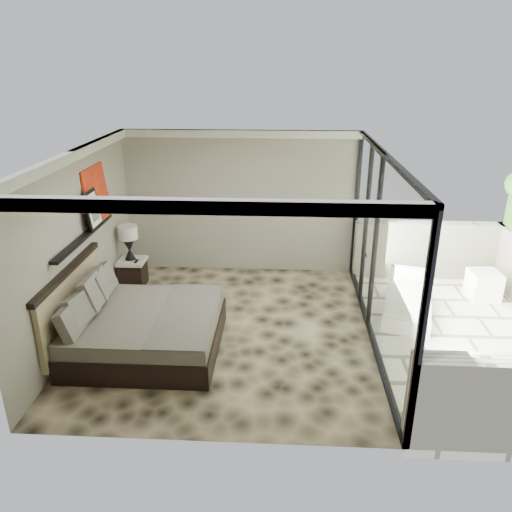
# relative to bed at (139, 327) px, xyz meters

# --- Properties ---
(floor) EXTENTS (5.00, 5.00, 0.00)m
(floor) POSITION_rel_bed_xyz_m (1.24, 0.60, -0.35)
(floor) COLOR black
(floor) RESTS_ON ground
(ceiling) EXTENTS (4.50, 5.00, 0.02)m
(ceiling) POSITION_rel_bed_xyz_m (1.24, 0.60, 2.44)
(ceiling) COLOR silver
(ceiling) RESTS_ON back_wall
(back_wall) EXTENTS (4.50, 0.02, 2.80)m
(back_wall) POSITION_rel_bed_xyz_m (1.24, 3.09, 1.05)
(back_wall) COLOR gray
(back_wall) RESTS_ON floor
(left_wall) EXTENTS (0.02, 5.00, 2.80)m
(left_wall) POSITION_rel_bed_xyz_m (-1.00, 0.60, 1.05)
(left_wall) COLOR gray
(left_wall) RESTS_ON floor
(glass_wall) EXTENTS (0.08, 5.00, 2.80)m
(glass_wall) POSITION_rel_bed_xyz_m (3.49, 0.60, 1.05)
(glass_wall) COLOR white
(glass_wall) RESTS_ON floor
(terrace_slab) EXTENTS (3.00, 5.00, 0.12)m
(terrace_slab) POSITION_rel_bed_xyz_m (4.99, 0.60, -0.41)
(terrace_slab) COLOR beige
(terrace_slab) RESTS_ON ground
(picture_ledge) EXTENTS (0.12, 2.20, 0.05)m
(picture_ledge) POSITION_rel_bed_xyz_m (-0.94, 0.70, 1.15)
(picture_ledge) COLOR black
(picture_ledge) RESTS_ON left_wall
(bed) EXTENTS (2.17, 2.10, 1.20)m
(bed) POSITION_rel_bed_xyz_m (0.00, 0.00, 0.00)
(bed) COLOR black
(bed) RESTS_ON floor
(nightstand) EXTENTS (0.56, 0.56, 0.49)m
(nightstand) POSITION_rel_bed_xyz_m (-0.74, 2.18, -0.10)
(nightstand) COLOR black
(nightstand) RESTS_ON floor
(table_lamp) EXTENTS (0.36, 0.36, 0.66)m
(table_lamp) POSITION_rel_bed_xyz_m (-0.77, 2.21, 0.59)
(table_lamp) COLOR black
(table_lamp) RESTS_ON nightstand
(abstract_canvas) EXTENTS (0.13, 0.90, 0.90)m
(abstract_canvas) POSITION_rel_bed_xyz_m (-0.96, 1.41, 1.62)
(abstract_canvas) COLOR #AE3D0E
(abstract_canvas) RESTS_ON picture_ledge
(framed_print) EXTENTS (0.11, 0.50, 0.60)m
(framed_print) POSITION_rel_bed_xyz_m (-0.90, 1.04, 1.47)
(framed_print) COLOR black
(framed_print) RESTS_ON picture_ledge
(ottoman) EXTENTS (0.53, 0.53, 0.50)m
(ottoman) POSITION_rel_bed_xyz_m (5.69, 2.00, -0.10)
(ottoman) COLOR white
(ottoman) RESTS_ON terrace_slab
(lounger) EXTENTS (1.10, 1.63, 0.58)m
(lounger) POSITION_rel_bed_xyz_m (4.21, 1.31, -0.17)
(lounger) COLOR white
(lounger) RESTS_ON terrace_slab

